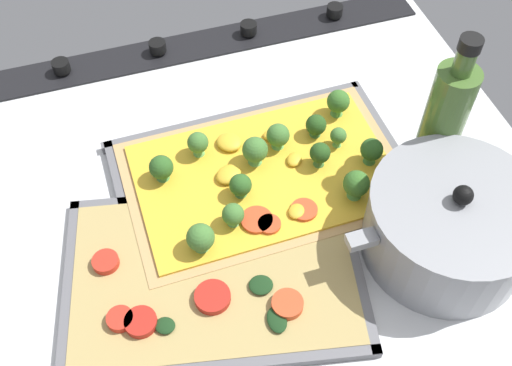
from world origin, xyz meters
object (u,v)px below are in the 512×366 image
at_px(veggie_pizza_back, 215,273).
at_px(cooking_pot, 450,225).
at_px(baking_tray_back, 214,275).
at_px(oil_bottle, 443,121).
at_px(broccoli_pizza, 267,172).
at_px(baking_tray_front, 265,180).

height_order(veggie_pizza_back, cooking_pot, cooking_pot).
height_order(baking_tray_back, oil_bottle, oil_bottle).
relative_size(baking_tray_back, veggie_pizza_back, 1.07).
distance_m(broccoli_pizza, oil_bottle, 0.24).
bearing_deg(oil_bottle, baking_tray_back, 12.68).
bearing_deg(baking_tray_front, cooking_pot, 137.33).
relative_size(baking_tray_front, oil_bottle, 1.74).
xyz_separation_m(baking_tray_front, cooking_pot, (-0.18, 0.17, 0.05)).
xyz_separation_m(baking_tray_front, baking_tray_back, (0.11, 0.12, 0.00)).
height_order(veggie_pizza_back, oil_bottle, oil_bottle).
relative_size(cooking_pot, oil_bottle, 1.19).
bearing_deg(cooking_pot, broccoli_pizza, -43.35).
relative_size(broccoli_pizza, veggie_pizza_back, 1.00).
bearing_deg(baking_tray_back, veggie_pizza_back, 128.21).
relative_size(veggie_pizza_back, cooking_pot, 1.38).
distance_m(baking_tray_back, cooking_pot, 0.30).
relative_size(baking_tray_front, cooking_pot, 1.46).
distance_m(baking_tray_back, veggie_pizza_back, 0.01).
xyz_separation_m(broccoli_pizza, cooking_pot, (-0.18, 0.17, 0.03)).
distance_m(baking_tray_front, baking_tray_back, 0.16).
distance_m(veggie_pizza_back, oil_bottle, 0.35).
height_order(baking_tray_back, veggie_pizza_back, veggie_pizza_back).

